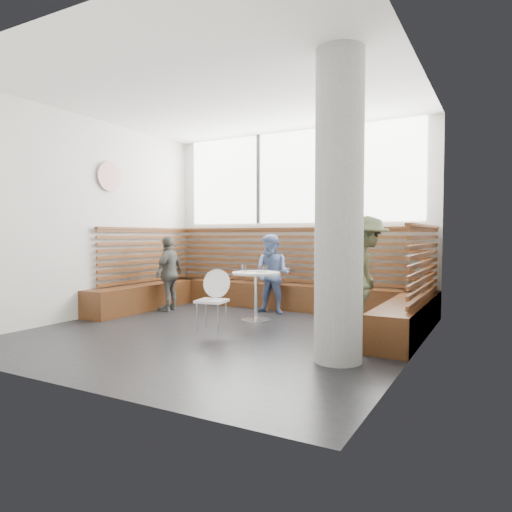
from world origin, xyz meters
The scene contains 15 objects.
room centered at (0.00, 0.00, 1.60)m, with size 5.00×5.00×3.20m.
booth centered at (0.00, 1.77, 0.41)m, with size 5.00×2.50×1.44m.
concrete_column centered at (1.85, -0.60, 1.60)m, with size 0.50×0.50×3.20m, color gray.
wall_art centered at (-2.46, 0.40, 2.30)m, with size 0.50×0.50×0.03m, color white.
cafe_table centered at (0.01, 0.98, 0.54)m, with size 0.73×0.73×0.75m.
cafe_chair centered at (-0.18, 0.12, 0.49)m, with size 0.40×0.39×0.84m.
adult_man centered at (1.65, 1.24, 0.80)m, with size 1.03×0.59×1.59m, color #454E34.
child_back centered at (-0.07, 1.71, 0.67)m, with size 0.65×0.50×1.33m, color #5F74A5.
child_left centered at (-1.79, 1.10, 0.65)m, with size 0.77×0.32×1.31m, color #57564F.
plate_near centered at (-0.11, 1.07, 0.76)m, with size 0.18×0.18×0.01m, color white.
plate_far centered at (0.05, 1.12, 0.76)m, with size 0.21×0.21×0.01m, color white.
glass_left centered at (-0.17, 0.93, 0.81)m, with size 0.07×0.07×0.12m, color white.
glass_mid centered at (0.10, 0.95, 0.80)m, with size 0.06×0.06×0.10m, color white.
glass_right centered at (0.16, 1.00, 0.81)m, with size 0.07×0.07×0.11m, color white.
menu_card centered at (0.02, 0.78, 0.76)m, with size 0.18×0.13×0.00m, color #A5C64C.
Camera 1 is at (3.36, -5.14, 1.32)m, focal length 32.00 mm.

